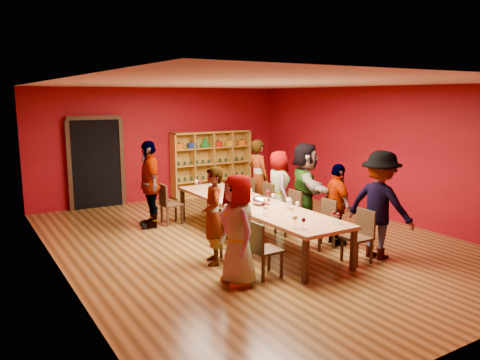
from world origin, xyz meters
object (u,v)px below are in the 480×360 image
person_right_1 (337,205)px  chair_person_right_2 (291,210)px  chair_person_left_1 (230,232)px  chair_person_right_4 (246,195)px  person_left_1 (213,216)px  chair_person_right_3 (264,201)px  tasting_table (253,206)px  chair_person_left_4 (168,202)px  person_right_0 (380,205)px  chair_person_left_0 (262,247)px  chair_person_right_1 (324,221)px  person_right_4 (258,177)px  person_left_0 (238,230)px  spittoon_bowl (261,200)px  wine_bottle (216,181)px  chair_person_right_0 (361,233)px  shelving_unit (211,160)px  person_left_4 (150,184)px  person_right_3 (279,186)px  person_right_2 (305,188)px

person_right_1 → chair_person_right_2: bearing=32.2°
chair_person_left_1 → chair_person_right_4: size_ratio=1.00×
person_left_1 → chair_person_right_3: person_left_1 is taller
tasting_table → person_left_1: bearing=-151.2°
chair_person_left_4 → person_right_0: (2.25, -3.91, 0.44)m
chair_person_left_1 → chair_person_right_4: 3.01m
chair_person_left_0 → chair_person_right_2: bearing=42.0°
chair_person_right_4 → chair_person_right_1: bearing=-90.0°
person_right_4 → person_right_0: bearing=178.0°
person_left_0 → spittoon_bowl: person_left_0 is taller
wine_bottle → chair_person_right_0: bearing=-79.6°
shelving_unit → chair_person_right_2: 4.37m
shelving_unit → person_left_0: shelving_unit is taller
person_right_4 → person_left_4: bearing=80.3°
chair_person_right_0 → chair_person_right_1: size_ratio=1.00×
chair_person_left_0 → person_left_1: (-0.33, 0.95, 0.32)m
person_right_3 → chair_person_right_4: (-0.38, 0.77, -0.30)m
chair_person_left_0 → person_right_2: (2.17, 1.64, 0.43)m
chair_person_left_1 → person_left_4: bearing=98.7°
chair_person_left_1 → person_right_1: bearing=-8.5°
chair_person_left_0 → person_right_2: bearing=37.0°
tasting_table → person_left_4: size_ratio=2.42×
person_right_1 → chair_person_right_3: bearing=24.1°
person_left_0 → chair_person_right_1: (2.25, 0.63, -0.33)m
tasting_table → chair_person_right_0: chair_person_right_0 is taller
chair_person_right_2 → spittoon_bowl: 0.93m
spittoon_bowl → wine_bottle: size_ratio=1.06×
person_left_0 → person_right_2: 3.07m
chair_person_left_0 → chair_person_right_0: size_ratio=1.00×
person_right_0 → chair_person_right_2: 2.01m
chair_person_left_4 → chair_person_right_0: (1.82, -3.91, 0.00)m
person_left_0 → chair_person_left_4: 3.67m
chair_person_left_4 → spittoon_bowl: spittoon_bowl is taller
chair_person_left_0 → person_right_1: bearing=16.5°
chair_person_left_4 → person_right_2: size_ratio=0.48×
person_left_1 → person_right_4: bearing=153.4°
person_left_1 → chair_person_right_1: 2.20m
tasting_table → chair_person_left_4: bearing=114.5°
chair_person_left_1 → person_right_2: (2.17, 0.69, 0.43)m
chair_person_left_0 → person_left_1: bearing=109.0°
chair_person_right_4 → chair_person_right_0: bearing=-90.0°
chair_person_right_3 → person_right_4: person_right_4 is taller
person_left_4 → chair_person_right_3: (2.23, -1.06, -0.43)m
person_left_1 → chair_person_right_1: person_left_1 is taller
person_right_4 → chair_person_right_1: bearing=169.4°
person_left_0 → person_right_0: person_right_0 is taller
person_left_0 → chair_person_right_0: bearing=89.7°
person_left_4 → person_right_4: size_ratio=1.05×
person_left_1 → chair_person_right_1: size_ratio=1.84×
person_left_1 → chair_person_left_4: 2.72m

